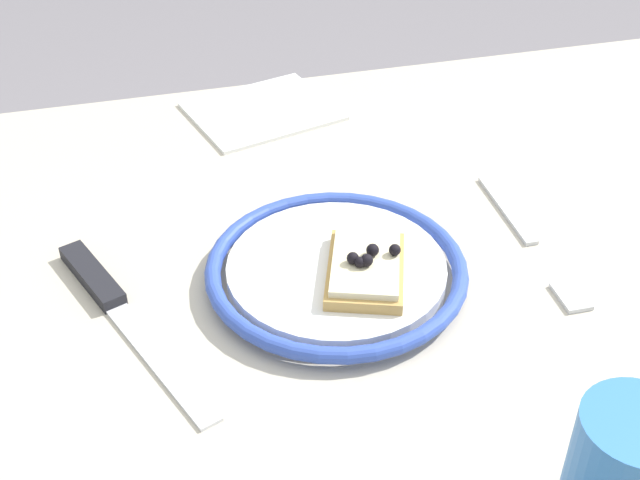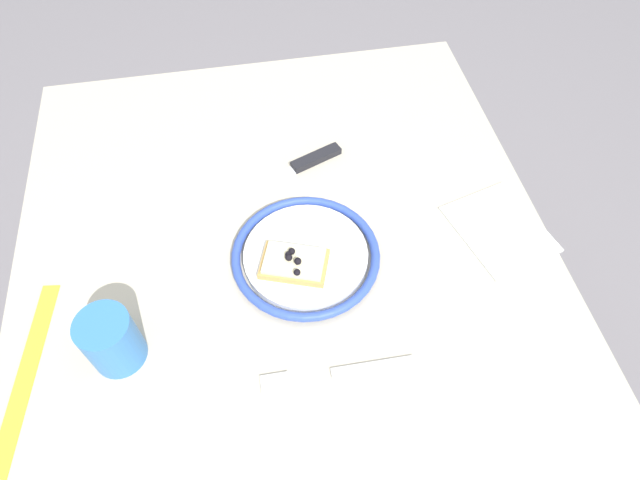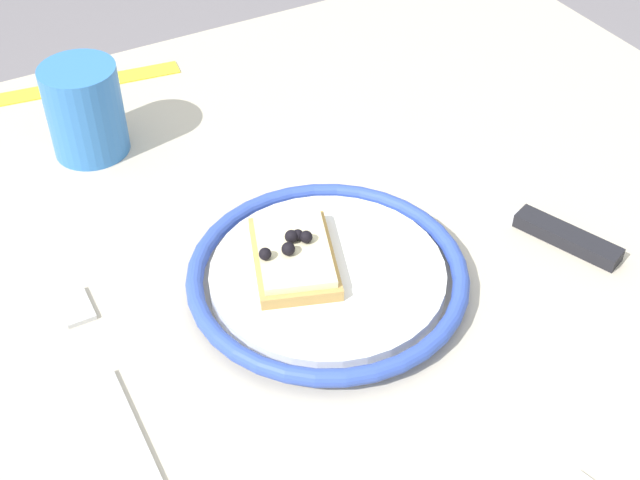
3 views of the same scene
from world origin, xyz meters
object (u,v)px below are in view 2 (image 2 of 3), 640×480
Objects in this scene: pizza_slice_near at (294,263)px; knife at (300,166)px; plate at (306,256)px; napkin at (499,229)px; measuring_tape at (21,392)px; fork at (336,372)px; cup at (111,340)px; dining_table at (295,315)px.

knife is at bearing -11.12° from pizza_slice_near.
napkin is (0.00, -0.30, -0.01)m from plate.
pizza_slice_near is 0.35× the size of measuring_tape.
pizza_slice_near is at bearing 133.85° from plate.
fork is 2.33× the size of cup.
napkin is (-0.18, -0.28, -0.00)m from knife.
measuring_tape is (-0.32, 0.41, -0.00)m from knife.
plate reaches higher than napkin.
dining_table is 0.17m from fork.
fork is at bearing -169.71° from pizza_slice_near.
cup is 0.58× the size of napkin.
plate reaches higher than knife.
plate is 0.18m from fork.
knife reaches higher than measuring_tape.
cup is at bearing 135.38° from knife.
dining_table is at bearing -75.69° from cup.
cup reaches higher than napkin.
pizza_slice_near is 0.47× the size of knife.
plate is 0.03m from pizza_slice_near.
knife is 2.66× the size of cup.
napkin is at bearing -123.10° from knife.
cup reaches higher than knife.
fork is at bearing -176.95° from plate.
dining_table is at bearing 148.51° from plate.
cup reaches higher than pizza_slice_near.
plate is 2.00× the size of pizza_slice_near.
fork is 0.40m from measuring_tape.
measuring_tape is 0.70m from napkin.
pizza_slice_near reaches higher than plate.
measuring_tape is (-0.11, 0.37, -0.02)m from pizza_slice_near.
fork is (-0.18, -0.01, -0.01)m from plate.
fork is (-0.14, -0.04, 0.09)m from dining_table.
pizza_slice_near is at bearing 93.50° from napkin.
cup is (0.08, 0.27, 0.04)m from fork.
knife is 0.34m from napkin.
knife is at bearing 56.90° from napkin.
dining_table is at bearing 168.39° from knife.
fork is 0.64× the size of measuring_tape.
napkin is (0.13, -0.69, 0.00)m from measuring_tape.
pizza_slice_near is 0.21m from knife.
fork reaches higher than dining_table.
measuring_tape is 2.09× the size of napkin.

